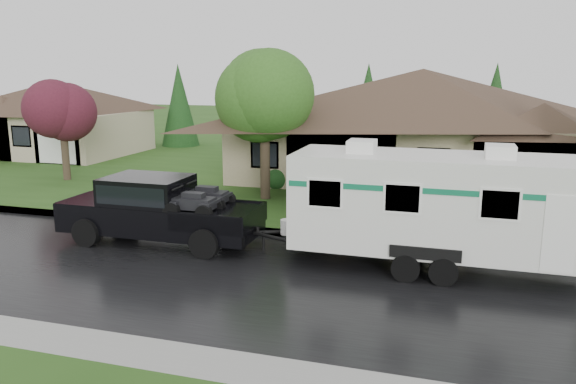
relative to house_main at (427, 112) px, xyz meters
name	(u,v)px	position (x,y,z in m)	size (l,w,h in m)	color
ground	(319,260)	(-2.29, -13.84, -3.59)	(140.00, 140.00, 0.00)	#274B17
road	(301,283)	(-2.29, -15.84, -3.59)	(140.00, 8.00, 0.01)	black
curb	(334,237)	(-2.29, -11.59, -3.52)	(140.00, 0.50, 0.15)	gray
lawn	(382,173)	(-2.29, 1.16, -3.52)	(140.00, 26.00, 0.15)	#274B17
house_main	(427,112)	(0.00, 0.00, 0.00)	(19.44, 10.80, 6.90)	gray
house_far	(58,112)	(-24.07, 2.02, -0.62)	(10.80, 8.64, 5.80)	#BBAB8A
tree_left_green	(264,96)	(-6.40, -6.90, 1.03)	(3.89, 3.89, 6.44)	#382B1E
tree_red	(62,109)	(-17.61, -5.73, 0.16)	(3.14, 3.14, 5.19)	#382B1E
shrub_row	(411,185)	(-0.29, -4.54, -2.94)	(13.60, 1.00, 1.00)	#143814
pickup_truck	(157,208)	(-7.93, -13.56, -2.40)	(6.67, 2.53, 2.22)	black
travel_trailer	(430,203)	(0.89, -13.56, -1.63)	(8.23, 2.89, 3.69)	silver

